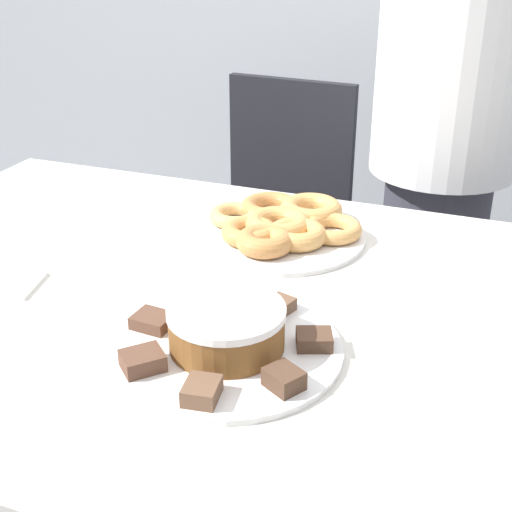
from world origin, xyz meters
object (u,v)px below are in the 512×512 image
Objects in this scene: office_chair_left at (271,246)px; person_standing at (442,155)px; napkin at (3,283)px; plate_donuts at (278,236)px; frosted_cake at (227,327)px; plate_cake at (227,349)px.

person_standing is at bearing 2.99° from office_chair_left.
napkin is (-0.64, -0.96, -0.02)m from person_standing.
plate_donuts is (0.23, -0.60, 0.32)m from office_chair_left.
napkin is (-0.39, -0.36, -0.00)m from plate_donuts.
plate_cake is at bearing 97.13° from frosted_cake.
office_chair_left reaches higher than frosted_cake.
office_chair_left is 1.12m from frosted_cake.
frosted_cake is at bearing -6.82° from napkin.
plate_cake is 1.98× the size of frosted_cake.
napkin is at bearing 173.18° from frosted_cake.
napkin is at bearing -96.10° from office_chair_left.
frosted_cake is 0.46m from napkin.
person_standing is at bearing 79.77° from plate_cake.
plate_donuts is at bearing -112.66° from person_standing.
plate_cake reaches higher than napkin.
person_standing is 1.64× the size of office_chair_left.
office_chair_left reaches higher than napkin.
plate_donuts is 2.41× the size of napkin.
plate_cake is at bearing -100.23° from person_standing.
frosted_cake is at bearing -82.87° from plate_cake.
plate_donuts reaches higher than napkin.
frosted_cake is at bearing -70.44° from office_chair_left.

